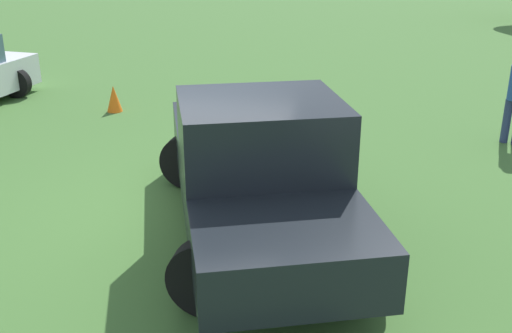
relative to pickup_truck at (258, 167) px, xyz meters
The scene contains 3 objects.
ground_plane 1.44m from the pickup_truck, 155.31° to the left, with size 80.00×80.00×0.00m, color #3D662D.
pickup_truck is the anchor object (origin of this frame).
traffic_cone 6.36m from the pickup_truck, 128.95° to the left, with size 0.32×0.32×0.55m, color orange.
Camera 1 is at (2.22, -7.04, 3.60)m, focal length 42.53 mm.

